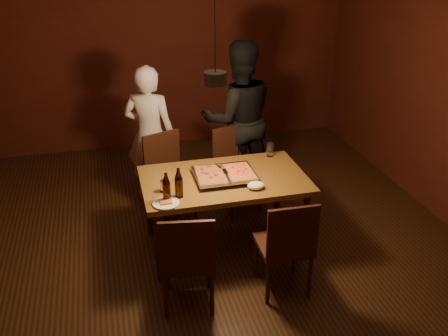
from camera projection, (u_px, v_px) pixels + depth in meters
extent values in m
plane|color=#3C2210|center=(217.00, 262.00, 4.64)|extent=(6.00, 6.00, 0.00)
plane|color=#501C12|center=(164.00, 45.00, 6.65)|extent=(5.00, 0.00, 5.00)
cube|color=brown|center=(224.00, 180.00, 4.56)|extent=(1.50, 0.90, 0.05)
cylinder|color=#38190F|center=(158.00, 247.00, 4.25)|extent=(0.06, 0.06, 0.70)
cylinder|color=#38190F|center=(305.00, 227.00, 4.54)|extent=(0.06, 0.06, 0.70)
cylinder|color=#38190F|center=(149.00, 205.00, 4.89)|extent=(0.06, 0.06, 0.70)
cylinder|color=#38190F|center=(278.00, 190.00, 5.19)|extent=(0.06, 0.06, 0.70)
cube|color=#38190F|center=(171.00, 180.00, 5.22)|extent=(0.54, 0.54, 0.04)
cube|color=#38190F|center=(162.00, 153.00, 5.26)|extent=(0.41, 0.17, 0.45)
cube|color=#38190F|center=(238.00, 172.00, 5.38)|extent=(0.51, 0.51, 0.04)
cube|color=#38190F|center=(230.00, 146.00, 5.42)|extent=(0.41, 0.13, 0.45)
cube|color=#38190F|center=(188.00, 259.00, 3.96)|extent=(0.48, 0.48, 0.04)
cube|color=#38190F|center=(187.00, 247.00, 3.69)|extent=(0.42, 0.10, 0.45)
cube|color=#38190F|center=(283.00, 245.00, 4.14)|extent=(0.43, 0.43, 0.04)
cube|color=#38190F|center=(293.00, 233.00, 3.87)|extent=(0.42, 0.04, 0.45)
cube|color=silver|center=(225.00, 176.00, 4.53)|extent=(0.58, 0.49, 0.05)
cube|color=maroon|center=(211.00, 175.00, 4.48)|extent=(0.27, 0.41, 0.02)
cube|color=gold|center=(240.00, 172.00, 4.53)|extent=(0.24, 0.38, 0.02)
cylinder|color=black|center=(167.00, 192.00, 4.13)|extent=(0.07, 0.07, 0.16)
cone|color=black|center=(166.00, 178.00, 4.08)|extent=(0.07, 0.07, 0.09)
cylinder|color=black|center=(179.00, 188.00, 4.19)|extent=(0.07, 0.07, 0.17)
cone|color=black|center=(178.00, 174.00, 4.13)|extent=(0.07, 0.07, 0.10)
cylinder|color=silver|center=(164.00, 186.00, 4.29)|extent=(0.07, 0.07, 0.11)
cylinder|color=silver|center=(270.00, 150.00, 4.95)|extent=(0.07, 0.07, 0.14)
cylinder|color=white|center=(166.00, 203.00, 4.11)|extent=(0.22, 0.22, 0.02)
cube|color=gold|center=(166.00, 202.00, 4.10)|extent=(0.10, 0.08, 0.01)
ellipsoid|color=white|center=(256.00, 186.00, 4.34)|extent=(0.15, 0.12, 0.06)
imported|color=silver|center=(150.00, 135.00, 5.45)|extent=(0.66, 0.56, 1.54)
imported|color=black|center=(239.00, 119.00, 5.59)|extent=(0.87, 0.69, 1.75)
cylinder|color=black|center=(215.00, 78.00, 3.88)|extent=(0.18, 0.18, 0.10)
cylinder|color=black|center=(215.00, 5.00, 3.64)|extent=(0.01, 0.01, 1.00)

